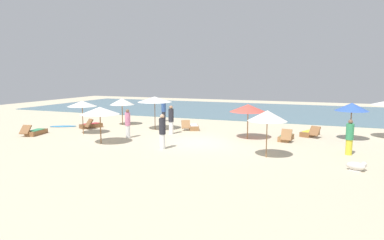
# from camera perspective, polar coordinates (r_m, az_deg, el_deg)

# --- Properties ---
(ground_plane) EXTENTS (60.00, 60.00, 0.00)m
(ground_plane) POSITION_cam_1_polar(r_m,az_deg,el_deg) (18.60, 1.29, -3.82)
(ground_plane) COLOR beige
(ocean_water) EXTENTS (48.00, 16.00, 0.06)m
(ocean_water) POSITION_cam_1_polar(r_m,az_deg,el_deg) (34.87, 10.99, 1.58)
(ocean_water) COLOR slate
(ocean_water) RESTS_ON ground_plane
(umbrella_0) EXTENTS (2.08, 2.08, 2.00)m
(umbrella_0) POSITION_cam_1_polar(r_m,az_deg,el_deg) (18.70, -15.28, 1.54)
(umbrella_0) COLOR brown
(umbrella_0) RESTS_ON ground_plane
(umbrella_1) EXTENTS (2.10, 2.10, 2.01)m
(umbrella_1) POSITION_cam_1_polar(r_m,az_deg,el_deg) (19.69, 9.44, 2.00)
(umbrella_1) COLOR olive
(umbrella_1) RESTS_ON ground_plane
(umbrella_2) EXTENTS (1.77, 1.77, 2.14)m
(umbrella_2) POSITION_cam_1_polar(r_m,az_deg,el_deg) (15.41, 12.59, 0.71)
(umbrella_2) COLOR olive
(umbrella_2) RESTS_ON ground_plane
(umbrella_3) EXTENTS (2.29, 2.29, 2.24)m
(umbrella_3) POSITION_cam_1_polar(r_m,az_deg,el_deg) (22.71, -6.32, 3.48)
(umbrella_3) COLOR brown
(umbrella_3) RESTS_ON ground_plane
(umbrella_4) EXTENTS (1.82, 1.82, 2.13)m
(umbrella_4) POSITION_cam_1_polar(r_m,az_deg,el_deg) (20.97, 25.36, 2.00)
(umbrella_4) COLOR brown
(umbrella_4) RESTS_ON ground_plane
(umbrella_6) EXTENTS (1.77, 1.77, 1.97)m
(umbrella_6) POSITION_cam_1_polar(r_m,az_deg,el_deg) (25.23, -11.73, 3.07)
(umbrella_6) COLOR olive
(umbrella_6) RESTS_ON ground_plane
(umbrella_7) EXTENTS (1.78, 1.78, 2.08)m
(umbrella_7) POSITION_cam_1_polar(r_m,az_deg,el_deg) (22.00, -18.06, 2.64)
(umbrella_7) COLOR brown
(umbrella_7) RESTS_ON ground_plane
(lounger_0) EXTENTS (0.77, 1.70, 0.74)m
(lounger_0) POSITION_cam_1_polar(r_m,az_deg,el_deg) (19.88, 15.58, -2.83)
(lounger_0) COLOR olive
(lounger_0) RESTS_ON ground_plane
(lounger_1) EXTENTS (0.91, 1.78, 0.67)m
(lounger_1) POSITION_cam_1_polar(r_m,az_deg,el_deg) (23.01, -24.91, -1.85)
(lounger_1) COLOR brown
(lounger_1) RESTS_ON ground_plane
(lounger_3) EXTENTS (1.29, 1.75, 0.71)m
(lounger_3) POSITION_cam_1_polar(r_m,az_deg,el_deg) (24.55, -16.69, -0.87)
(lounger_3) COLOR brown
(lounger_3) RESTS_ON ground_plane
(lounger_4) EXTENTS (1.20, 1.78, 0.69)m
(lounger_4) POSITION_cam_1_polar(r_m,az_deg,el_deg) (21.70, 19.32, -2.11)
(lounger_4) COLOR brown
(lounger_4) RESTS_ON ground_plane
(lounger_5) EXTENTS (1.28, 1.78, 0.68)m
(lounger_5) POSITION_cam_1_polar(r_m,az_deg,el_deg) (22.88, 0.14, -1.16)
(lounger_5) COLOR olive
(lounger_5) RESTS_ON ground_plane
(person_0) EXTENTS (0.39, 0.39, 1.70)m
(person_0) POSITION_cam_1_polar(r_m,az_deg,el_deg) (20.14, -10.78, -0.55)
(person_0) COLOR white
(person_0) RESTS_ON ground_plane
(person_1) EXTENTS (0.41, 0.41, 1.79)m
(person_1) POSITION_cam_1_polar(r_m,az_deg,el_deg) (21.08, -3.55, 0.07)
(person_1) COLOR white
(person_1) RESTS_ON ground_plane
(person_2) EXTENTS (0.46, 0.46, 1.74)m
(person_2) POSITION_cam_1_polar(r_m,az_deg,el_deg) (26.78, -4.80, 1.65)
(person_2) COLOR #26262D
(person_2) RESTS_ON ground_plane
(person_3) EXTENTS (0.47, 0.47, 1.66)m
(person_3) POSITION_cam_1_polar(r_m,az_deg,el_deg) (17.31, 25.04, -2.65)
(person_3) COLOR yellow
(person_3) RESTS_ON ground_plane
(person_4) EXTENTS (0.44, 0.44, 1.76)m
(person_4) POSITION_cam_1_polar(r_m,az_deg,el_deg) (16.91, -5.02, -1.95)
(person_4) COLOR white
(person_4) RESTS_ON ground_plane
(dog) EXTENTS (0.80, 0.55, 0.36)m
(dog) POSITION_cam_1_polar(r_m,az_deg,el_deg) (14.75, 26.04, -7.00)
(dog) COLOR silver
(dog) RESTS_ON ground_plane
(surfboard) EXTENTS (1.87, 1.32, 0.07)m
(surfboard) POSITION_cam_1_polar(r_m,az_deg,el_deg) (25.76, -20.92, -0.98)
(surfboard) COLOR #338CCC
(surfboard) RESTS_ON ground_plane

